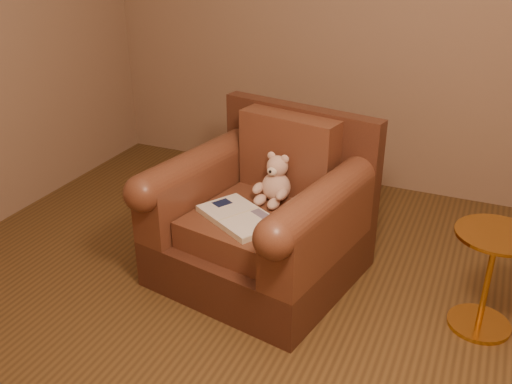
% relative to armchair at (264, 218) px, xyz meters
% --- Properties ---
extents(floor, '(4.00, 4.00, 0.00)m').
position_rel_armchair_xyz_m(floor, '(0.21, -0.61, -0.33)').
color(floor, brown).
rests_on(floor, ground).
extents(armchair, '(1.11, 1.07, 0.86)m').
position_rel_armchair_xyz_m(armchair, '(0.00, 0.00, 0.00)').
color(armchair, '#482518').
rests_on(armchair, floor).
extents(teddy_bear, '(0.20, 0.22, 0.27)m').
position_rel_armchair_xyz_m(teddy_bear, '(0.03, 0.07, 0.18)').
color(teddy_bear, '#D8AD97').
rests_on(teddy_bear, armchair).
extents(guidebook, '(0.49, 0.43, 0.03)m').
position_rel_armchair_xyz_m(guidebook, '(-0.05, -0.20, 0.09)').
color(guidebook, beige).
rests_on(guidebook, armchair).
extents(side_table, '(0.37, 0.37, 0.52)m').
position_rel_armchair_xyz_m(side_table, '(1.14, -0.02, -0.05)').
color(side_table, gold).
rests_on(side_table, floor).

